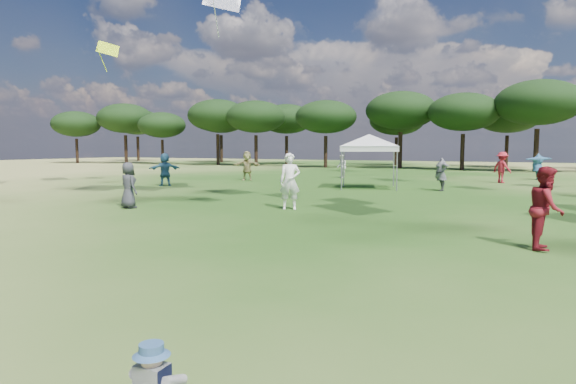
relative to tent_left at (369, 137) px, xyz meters
The scene contains 4 objects.
tree_line 26.00m from the tent_left, 74.01° to the left, with size 108.78×17.63×7.77m.
tent_left is the anchor object (origin of this frame).
toddler 21.28m from the tent_left, 78.11° to the right, with size 0.39×0.44×0.60m.
festival_crowd 3.97m from the tent_left, ahead, with size 30.72×24.56×1.87m.
Camera 1 is at (2.08, -0.86, 2.08)m, focal length 30.00 mm.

